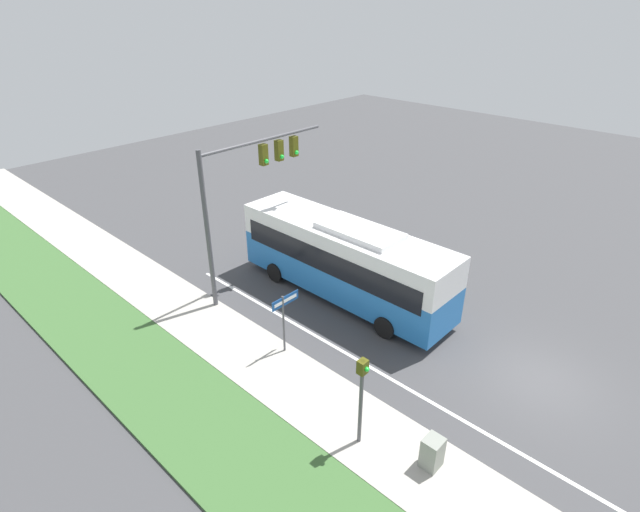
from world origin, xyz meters
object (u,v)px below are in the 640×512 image
bus (344,257)px  street_sign (284,313)px  signal_gantry (247,183)px  utility_cabinet (432,453)px  pedestrian_signal (362,389)px

bus → street_sign: bearing=-167.4°
signal_gantry → street_sign: signal_gantry is taller
street_sign → utility_cabinet: street_sign is taller
utility_cabinet → signal_gantry: bearing=75.0°
signal_gantry → utility_cabinet: 12.67m
signal_gantry → pedestrian_signal: bearing=-112.0°
bus → signal_gantry: bearing=123.3°
utility_cabinet → pedestrian_signal: bearing=109.2°
utility_cabinet → street_sign: bearing=83.5°
pedestrian_signal → bus: bearing=43.9°
bus → pedestrian_signal: bearing=-136.1°
signal_gantry → utility_cabinet: signal_gantry is taller
pedestrian_signal → utility_cabinet: (0.72, -2.07, -1.55)m
signal_gantry → pedestrian_signal: (-3.78, -9.36, -2.97)m
pedestrian_signal → street_sign: bearing=72.7°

